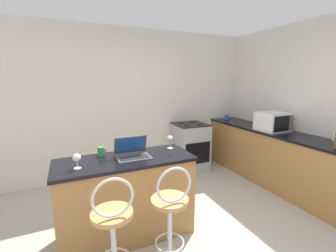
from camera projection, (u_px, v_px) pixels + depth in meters
name	position (u px, v px, depth m)	size (l,w,h in m)	color
wall_back	(121.00, 104.00, 3.98)	(12.00, 0.06, 2.60)	silver
breakfast_bar	(127.00, 197.00, 2.46)	(1.43, 0.58, 0.90)	#9E703D
counter_right	(274.00, 157.00, 3.73)	(0.60, 2.85, 0.90)	#9E703D
bar_stool_near	(113.00, 236.00, 1.83)	(0.40, 0.40, 1.01)	silver
bar_stool_far	(170.00, 220.00, 2.03)	(0.40, 0.40, 1.01)	silver
laptop	(132.00, 152.00, 2.41)	(0.36, 0.27, 0.22)	#47474C
microwave	(273.00, 122.00, 3.64)	(0.45, 0.41, 0.30)	silver
stove_range	(190.00, 147.00, 4.33)	(0.59, 0.58, 0.91)	#9EA3A8
wine_glass_short	(170.00, 139.00, 2.69)	(0.07, 0.07, 0.16)	silver
mug_white	(336.00, 137.00, 3.04)	(0.09, 0.07, 0.10)	white
mug_blue	(227.00, 117.00, 4.68)	(0.10, 0.08, 0.10)	#2D51AD
mug_green	(101.00, 151.00, 2.45)	(0.09, 0.07, 0.10)	#338447
wine_glass_tall	(77.00, 158.00, 2.08)	(0.07, 0.07, 0.14)	silver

